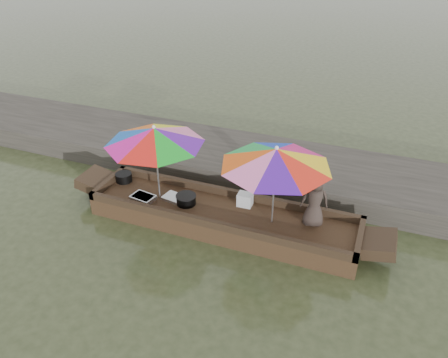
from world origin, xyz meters
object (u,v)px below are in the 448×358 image
(boat_hull, at_px, (222,218))
(tray_scallop, at_px, (175,198))
(cooking_pot, at_px, (124,177))
(vendor, at_px, (315,201))
(supply_bag, at_px, (245,200))
(tray_crayfish, at_px, (143,198))
(umbrella_stern, at_px, (274,186))
(umbrella_bow, at_px, (157,163))
(charcoal_grill, at_px, (186,200))

(boat_hull, bearing_deg, tray_scallop, 178.25)
(cooking_pot, bearing_deg, vendor, -0.85)
(boat_hull, bearing_deg, supply_bag, 44.99)
(tray_crayfish, bearing_deg, umbrella_stern, 4.78)
(umbrella_bow, height_order, umbrella_stern, same)
(supply_bag, distance_m, vendor, 1.40)
(tray_scallop, height_order, vendor, vendor)
(umbrella_bow, bearing_deg, tray_crayfish, -139.97)
(boat_hull, xyz_separation_m, vendor, (1.68, 0.21, 0.68))
(boat_hull, bearing_deg, cooking_pot, 173.41)
(tray_crayfish, relative_size, supply_bag, 1.64)
(charcoal_grill, relative_size, umbrella_bow, 0.20)
(cooking_pot, relative_size, charcoal_grill, 0.91)
(supply_bag, bearing_deg, tray_scallop, -167.17)
(supply_bag, bearing_deg, charcoal_grill, -161.08)
(charcoal_grill, height_order, umbrella_stern, umbrella_stern)
(tray_crayfish, bearing_deg, supply_bag, 16.01)
(charcoal_grill, xyz_separation_m, supply_bag, (1.08, 0.37, 0.04))
(tray_scallop, distance_m, supply_bag, 1.40)
(tray_crayfish, xyz_separation_m, umbrella_stern, (2.58, 0.22, 0.73))
(tray_scallop, bearing_deg, vendor, 3.81)
(supply_bag, xyz_separation_m, vendor, (1.34, -0.13, 0.38))
(cooking_pot, bearing_deg, supply_bag, 1.51)
(cooking_pot, xyz_separation_m, umbrella_stern, (3.32, -0.27, 0.69))
(tray_scallop, relative_size, umbrella_stern, 0.24)
(charcoal_grill, height_order, supply_bag, supply_bag)
(tray_scallop, distance_m, umbrella_bow, 0.81)
(tray_crayfish, height_order, supply_bag, supply_bag)
(boat_hull, bearing_deg, umbrella_bow, 180.00)
(tray_scallop, xyz_separation_m, umbrella_stern, (2.00, -0.03, 0.74))
(cooking_pot, bearing_deg, charcoal_grill, -10.63)
(boat_hull, distance_m, vendor, 1.82)
(tray_crayfish, distance_m, tray_scallop, 0.63)
(tray_crayfish, bearing_deg, charcoal_grill, 12.22)
(boat_hull, relative_size, vendor, 5.09)
(tray_scallop, height_order, umbrella_bow, umbrella_bow)
(supply_bag, relative_size, umbrella_stern, 0.14)
(umbrella_stern, bearing_deg, boat_hull, 180.00)
(cooking_pot, bearing_deg, tray_crayfish, -33.09)
(tray_crayfish, height_order, charcoal_grill, charcoal_grill)
(charcoal_grill, xyz_separation_m, vendor, (2.42, 0.24, 0.42))
(tray_crayfish, bearing_deg, umbrella_bow, 40.03)
(boat_hull, relative_size, tray_scallop, 11.28)
(supply_bag, relative_size, umbrella_bow, 0.15)
(tray_crayfish, xyz_separation_m, charcoal_grill, (0.86, 0.19, 0.04))
(supply_bag, bearing_deg, cooking_pot, -178.49)
(charcoal_grill, bearing_deg, supply_bag, 18.92)
(tray_scallop, bearing_deg, umbrella_stern, -0.89)
(umbrella_bow, relative_size, umbrella_stern, 0.97)
(supply_bag, xyz_separation_m, umbrella_bow, (-1.68, -0.34, 0.65))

